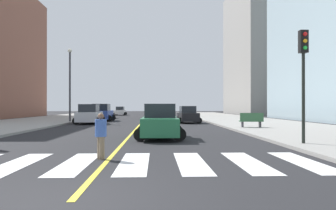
# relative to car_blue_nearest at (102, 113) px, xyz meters

# --- Properties ---
(ground_plane) EXTENTS (220.00, 220.00, 0.00)m
(ground_plane) POSITION_rel_car_blue_nearest_xyz_m (4.94, -32.16, -0.97)
(ground_plane) COLOR black
(sidewalk_kerb_east) EXTENTS (10.00, 120.00, 0.15)m
(sidewalk_kerb_east) POSITION_rel_car_blue_nearest_xyz_m (17.14, -12.16, -0.89)
(sidewalk_kerb_east) COLOR gray
(sidewalk_kerb_east) RESTS_ON ground
(crosswalk_paint) EXTENTS (13.50, 4.00, 0.01)m
(crosswalk_paint) POSITION_rel_car_blue_nearest_xyz_m (4.94, -28.16, -0.96)
(crosswalk_paint) COLOR silver
(crosswalk_paint) RESTS_ON ground
(lane_divider_paint) EXTENTS (0.16, 80.00, 0.01)m
(lane_divider_paint) POSITION_rel_car_blue_nearest_xyz_m (4.94, 7.84, -0.96)
(lane_divider_paint) COLOR yellow
(lane_divider_paint) RESTS_ON ground
(parking_garage_concrete) EXTENTS (18.00, 24.00, 29.17)m
(parking_garage_concrete) POSITION_rel_car_blue_nearest_xyz_m (33.26, 32.15, 13.62)
(parking_garage_concrete) COLOR gray
(parking_garage_concrete) RESTS_ON ground
(car_blue_nearest) EXTENTS (2.93, 4.66, 2.07)m
(car_blue_nearest) POSITION_rel_car_blue_nearest_xyz_m (0.00, 0.00, 0.00)
(car_blue_nearest) COLOR #2D479E
(car_blue_nearest) RESTS_ON ground
(car_black_second) EXTENTS (2.65, 4.13, 1.81)m
(car_black_second) POSITION_rel_car_blue_nearest_xyz_m (9.92, -4.74, -0.12)
(car_black_second) COLOR black
(car_black_second) RESTS_ON ground
(car_green_third) EXTENTS (2.71, 4.32, 1.92)m
(car_green_third) POSITION_rel_car_blue_nearest_xyz_m (6.74, -20.69, -0.07)
(car_green_third) COLOR #236B42
(car_green_third) RESTS_ON ground
(car_white_fourth) EXTENTS (2.43, 3.87, 1.72)m
(car_white_fourth) POSITION_rel_car_blue_nearest_xyz_m (-0.54, 24.21, -0.17)
(car_white_fourth) COLOR silver
(car_white_fourth) RESTS_ON ground
(car_silver_fifth) EXTENTS (2.83, 4.49, 1.99)m
(car_silver_fifth) POSITION_rel_car_blue_nearest_xyz_m (-0.22, -5.96, -0.04)
(car_silver_fifth) COLOR #B7B7BC
(car_silver_fifth) RESTS_ON ground
(car_gray_sixth) EXTENTS (2.57, 4.00, 1.75)m
(car_gray_sixth) POSITION_rel_car_blue_nearest_xyz_m (6.83, 16.36, -0.15)
(car_gray_sixth) COLOR slate
(car_gray_sixth) RESTS_ON ground
(traffic_light_near_corner) EXTENTS (0.36, 0.41, 5.00)m
(traffic_light_near_corner) POSITION_rel_car_blue_nearest_xyz_m (13.05, -24.42, 2.69)
(traffic_light_near_corner) COLOR black
(traffic_light_near_corner) RESTS_ON sidewalk_kerb_east
(park_bench) EXTENTS (1.84, 0.72, 1.12)m
(park_bench) POSITION_rel_car_blue_nearest_xyz_m (13.94, -13.93, -0.28)
(park_bench) COLOR #33603D
(park_bench) RESTS_ON sidewalk_kerb_east
(pedestrian_crossing) EXTENTS (0.38, 0.38, 1.55)m
(pedestrian_crossing) POSITION_rel_car_blue_nearest_xyz_m (4.67, -27.41, -0.11)
(pedestrian_crossing) COLOR brown
(pedestrian_crossing) RESTS_ON ground
(street_lamp) EXTENTS (0.44, 0.44, 7.90)m
(street_lamp) POSITION_rel_car_blue_nearest_xyz_m (-2.82, -3.65, 3.81)
(street_lamp) COLOR #38383D
(street_lamp) RESTS_ON sidewalk_kerb_west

